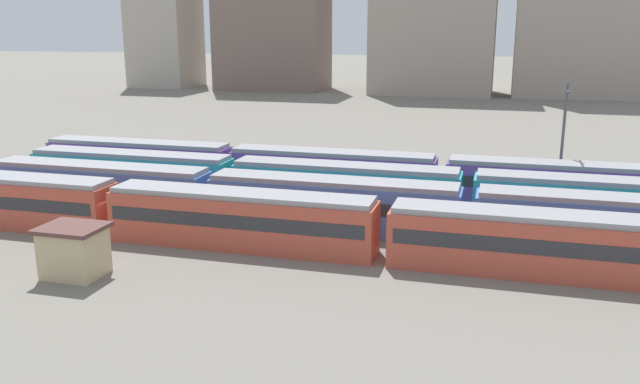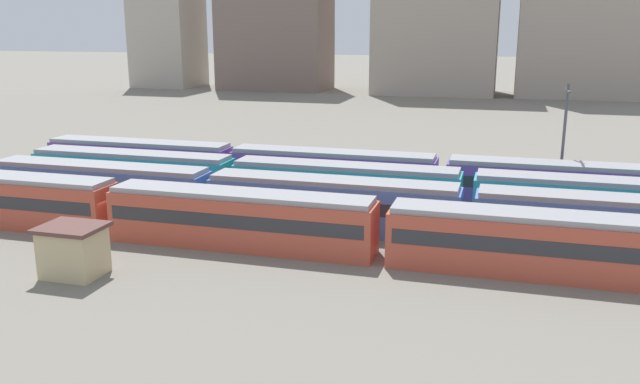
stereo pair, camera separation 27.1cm
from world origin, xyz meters
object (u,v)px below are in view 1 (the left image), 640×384
train_track_0 (544,244)px  train_track_3 (441,178)px  train_track_1 (468,214)px  signal_hut (74,251)px  catenary_pole_1 (563,136)px

train_track_0 → train_track_3: size_ratio=1.25×
train_track_1 → signal_hut: size_ratio=20.75×
train_track_3 → catenary_pole_1: size_ratio=7.68×
train_track_0 → catenary_pole_1: 18.92m
train_track_0 → catenary_pole_1: bearing=83.4°
signal_hut → train_track_3: bearing=50.8°
train_track_0 → train_track_1: (-4.59, 5.20, 0.00)m
train_track_0 → signal_hut: 27.27m
train_track_0 → train_track_1: same height
train_track_1 → catenary_pole_1: 15.29m
train_track_0 → catenary_pole_1: size_ratio=9.62×
train_track_1 → signal_hut: train_track_1 is taller
train_track_3 → signal_hut: bearing=-129.2°
train_track_0 → train_track_1: size_ratio=1.25×
train_track_1 → train_track_0: bearing=-48.5°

